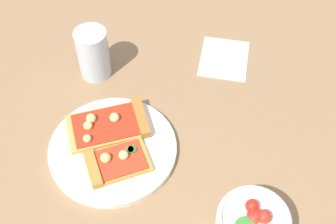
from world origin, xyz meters
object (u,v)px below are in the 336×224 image
Objects in this scene: pizza_slice_near at (113,163)px; paper_napkin at (224,58)px; plate at (113,149)px; pizza_slice_far at (112,124)px; soda_glass at (93,55)px.

pizza_slice_near is 1.08× the size of paper_napkin.
plate is 1.93× the size of paper_napkin.
paper_napkin is at bearing 153.86° from plate.
pizza_slice_near reaches higher than plate.
paper_napkin is at bearing 147.00° from pizza_slice_far.
plate is 0.22m from soda_glass.
pizza_slice_near is 1.20× the size of soda_glass.
soda_glass is 0.29m from paper_napkin.
pizza_slice_far is (-0.08, -0.04, 0.00)m from pizza_slice_near.
pizza_slice_far reaches higher than plate.
plate is 0.04m from pizza_slice_near.
pizza_slice_near is 0.76× the size of pizza_slice_far.
pizza_slice_near is 0.26m from soda_glass.
plate is at bearing 31.07° from soda_glass.
plate is at bearing -26.14° from paper_napkin.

